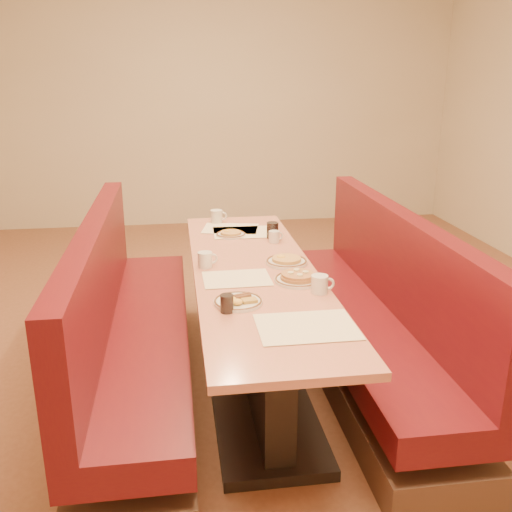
{
  "coord_description": "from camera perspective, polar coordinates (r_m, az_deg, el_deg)",
  "views": [
    {
      "loc": [
        -0.43,
        -3.08,
        1.84
      ],
      "look_at": [
        0.0,
        -0.06,
        0.85
      ],
      "focal_mm": 40.0,
      "sensor_mm": 36.0,
      "label": 1
    }
  ],
  "objects": [
    {
      "name": "placemat_near_left",
      "position": [
        3.14,
        -1.94,
        -2.26
      ],
      "size": [
        0.37,
        0.28,
        0.0
      ],
      "primitive_type": "cube",
      "rotation": [
        0.0,
        0.0,
        0.01
      ],
      "color": "#FEF3C7",
      "rests_on": "diner_table"
    },
    {
      "name": "extra_plate_mid",
      "position": [
        3.39,
        3.06,
        -0.5
      ],
      "size": [
        0.25,
        0.25,
        0.05
      ],
      "rotation": [
        0.0,
        0.0,
        0.1
      ],
      "color": "silver",
      "rests_on": "diner_table"
    },
    {
      "name": "extra_plate_far",
      "position": [
        3.96,
        -2.55,
        2.22
      ],
      "size": [
        0.21,
        0.21,
        0.04
      ],
      "rotation": [
        0.0,
        0.0,
        0.37
      ],
      "color": "silver",
      "rests_on": "diner_table"
    },
    {
      "name": "placemat_far_right",
      "position": [
        4.04,
        -1.26,
        2.4
      ],
      "size": [
        0.43,
        0.33,
        0.0
      ],
      "primitive_type": "cube",
      "rotation": [
        0.0,
        0.0,
        -0.03
      ],
      "color": "#FEF3C7",
      "rests_on": "diner_table"
    },
    {
      "name": "diner_table",
      "position": [
        3.43,
        -0.14,
        -7.26
      ],
      "size": [
        0.7,
        2.5,
        0.75
      ],
      "color": "black",
      "rests_on": "ground"
    },
    {
      "name": "coffee_mug_a",
      "position": [
        2.95,
        6.44,
        -2.78
      ],
      "size": [
        0.12,
        0.09,
        0.09
      ],
      "rotation": [
        0.0,
        0.0,
        -0.02
      ],
      "color": "silver",
      "rests_on": "diner_table"
    },
    {
      "name": "placemat_near_right",
      "position": [
        2.57,
        5.08,
        -7.05
      ],
      "size": [
        0.44,
        0.33,
        0.0
      ],
      "primitive_type": "cube",
      "rotation": [
        0.0,
        0.0,
        -0.0
      ],
      "color": "#FEF3C7",
      "rests_on": "diner_table"
    },
    {
      "name": "pancake_plate",
      "position": [
        3.1,
        4.22,
        -2.22
      ],
      "size": [
        0.26,
        0.26,
        0.06
      ],
      "rotation": [
        0.0,
        0.0,
        -0.42
      ],
      "color": "silver",
      "rests_on": "diner_table"
    },
    {
      "name": "booth_left",
      "position": [
        3.43,
        -12.49,
        -8.04
      ],
      "size": [
        0.55,
        2.5,
        1.05
      ],
      "color": "#4C3326",
      "rests_on": "ground"
    },
    {
      "name": "soda_tumbler_mid",
      "position": [
        3.9,
        1.67,
        2.58
      ],
      "size": [
        0.08,
        0.08,
        0.11
      ],
      "color": "black",
      "rests_on": "diner_table"
    },
    {
      "name": "soda_tumbler_near",
      "position": [
        2.71,
        -2.93,
        -4.77
      ],
      "size": [
        0.06,
        0.06,
        0.09
      ],
      "color": "black",
      "rests_on": "diner_table"
    },
    {
      "name": "coffee_mug_c",
      "position": [
        3.81,
        1.86,
        1.98
      ],
      "size": [
        0.1,
        0.07,
        0.08
      ],
      "rotation": [
        0.0,
        0.0,
        0.23
      ],
      "color": "silver",
      "rests_on": "diner_table"
    },
    {
      "name": "eggs_plate",
      "position": [
        2.81,
        -1.85,
        -4.53
      ],
      "size": [
        0.24,
        0.24,
        0.05
      ],
      "rotation": [
        0.0,
        0.0,
        0.17
      ],
      "color": "silver",
      "rests_on": "diner_table"
    },
    {
      "name": "placemat_far_left",
      "position": [
        4.14,
        -2.57,
        2.77
      ],
      "size": [
        0.44,
        0.37,
        0.0
      ],
      "primitive_type": "cube",
      "rotation": [
        0.0,
        0.0,
        -0.21
      ],
      "color": "#FEF3C7",
      "rests_on": "diner_table"
    },
    {
      "name": "coffee_mug_b",
      "position": [
        3.33,
        -5.06,
        -0.34
      ],
      "size": [
        0.12,
        0.08,
        0.09
      ],
      "rotation": [
        0.0,
        0.0,
        0.25
      ],
      "color": "silver",
      "rests_on": "diner_table"
    },
    {
      "name": "booth_right",
      "position": [
        3.61,
        11.53,
        -6.6
      ],
      "size": [
        0.55,
        2.5,
        1.05
      ],
      "color": "#4C3326",
      "rests_on": "ground"
    },
    {
      "name": "room_envelope",
      "position": [
        3.11,
        -0.17,
        19.69
      ],
      "size": [
        6.04,
        8.04,
        2.82
      ],
      "color": "beige",
      "rests_on": "ground"
    },
    {
      "name": "ground",
      "position": [
        3.61,
        -0.14,
        -12.64
      ],
      "size": [
        8.0,
        8.0,
        0.0
      ],
      "primitive_type": "plane",
      "color": "#9E6647",
      "rests_on": "ground"
    },
    {
      "name": "coffee_mug_d",
      "position": [
        4.31,
        -3.92,
        4.0
      ],
      "size": [
        0.13,
        0.09,
        0.1
      ],
      "rotation": [
        0.0,
        0.0,
        0.02
      ],
      "color": "silver",
      "rests_on": "diner_table"
    }
  ]
}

